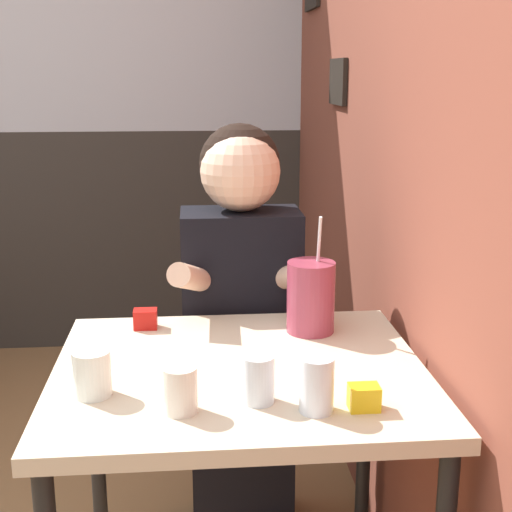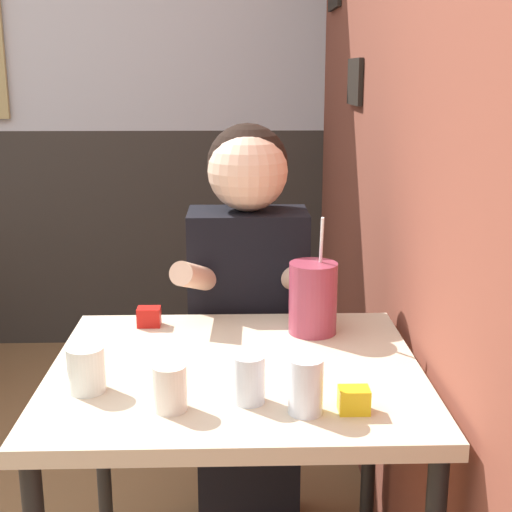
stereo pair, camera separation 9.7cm
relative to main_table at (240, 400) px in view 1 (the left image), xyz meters
The scene contains 11 objects.
brick_wall_right 1.23m from the main_table, 62.34° to the left, with size 0.08×4.30×2.70m.
back_wall 2.38m from the main_table, 114.18° to the left, with size 5.72×0.09×2.70m.
main_table is the anchor object (origin of this frame).
person_seated 0.49m from the main_table, 85.70° to the left, with size 0.42×0.42×1.24m.
cocktail_pitcher 0.34m from the main_table, 47.67° to the left, with size 0.12×0.12×0.30m.
glass_near_pitcher 0.30m from the main_table, 59.10° to the right, with size 0.07×0.07×0.11m.
glass_center 0.35m from the main_table, 159.39° to the right, with size 0.08×0.08×0.10m.
glass_far_side 0.27m from the main_table, 122.00° to the right, with size 0.07×0.07×0.09m.
glass_by_brick 0.22m from the main_table, 81.56° to the right, with size 0.07×0.07×0.10m.
condiment_ketchup 0.37m from the main_table, 129.54° to the left, with size 0.06×0.04×0.05m.
condiment_mustard 0.34m from the main_table, 44.63° to the right, with size 0.06×0.04×0.05m.
Camera 1 is at (0.83, -1.23, 1.38)m, focal length 50.00 mm.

